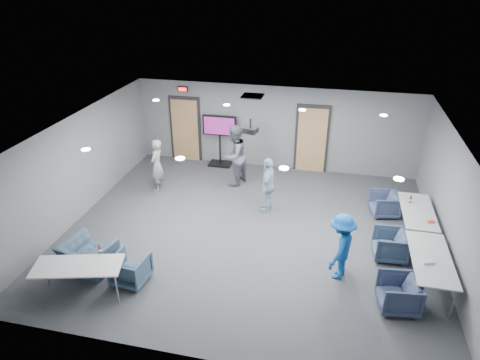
% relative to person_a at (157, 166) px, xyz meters
% --- Properties ---
extents(floor, '(9.00, 9.00, 0.00)m').
position_rel_person_a_xyz_m(floor, '(3.07, -1.60, -0.79)').
color(floor, '#373A3E').
rests_on(floor, ground).
extents(ceiling, '(9.00, 9.00, 0.00)m').
position_rel_person_a_xyz_m(ceiling, '(3.07, -1.60, 1.91)').
color(ceiling, silver).
rests_on(ceiling, wall_back).
extents(wall_back, '(9.00, 0.02, 2.70)m').
position_rel_person_a_xyz_m(wall_back, '(3.07, 2.40, 0.56)').
color(wall_back, slate).
rests_on(wall_back, floor).
extents(wall_front, '(9.00, 0.02, 2.70)m').
position_rel_person_a_xyz_m(wall_front, '(3.07, -5.60, 0.56)').
color(wall_front, slate).
rests_on(wall_front, floor).
extents(wall_left, '(0.02, 8.00, 2.70)m').
position_rel_person_a_xyz_m(wall_left, '(-1.43, -1.60, 0.56)').
color(wall_left, slate).
rests_on(wall_left, floor).
extents(wall_right, '(0.02, 8.00, 2.70)m').
position_rel_person_a_xyz_m(wall_right, '(7.57, -1.60, 0.56)').
color(wall_right, slate).
rests_on(wall_right, floor).
extents(door_left, '(1.06, 0.17, 2.24)m').
position_rel_person_a_xyz_m(door_left, '(0.07, 2.36, 0.27)').
color(door_left, black).
rests_on(door_left, wall_back).
extents(door_right, '(1.06, 0.17, 2.24)m').
position_rel_person_a_xyz_m(door_right, '(4.27, 2.36, 0.27)').
color(door_right, black).
rests_on(door_right, wall_back).
extents(exit_sign, '(0.32, 0.08, 0.16)m').
position_rel_person_a_xyz_m(exit_sign, '(0.07, 2.34, 1.66)').
color(exit_sign, black).
rests_on(exit_sign, wall_back).
extents(hvac_diffuser, '(0.60, 0.60, 0.03)m').
position_rel_person_a_xyz_m(hvac_diffuser, '(2.57, 1.20, 1.89)').
color(hvac_diffuser, black).
rests_on(hvac_diffuser, ceiling).
extents(downlights, '(6.18, 3.78, 0.02)m').
position_rel_person_a_xyz_m(downlights, '(3.07, -1.60, 1.89)').
color(downlights, white).
rests_on(downlights, ceiling).
extents(person_a, '(0.39, 0.59, 1.59)m').
position_rel_person_a_xyz_m(person_a, '(0.00, 0.00, 0.00)').
color(person_a, gray).
rests_on(person_a, floor).
extents(person_b, '(0.98, 1.10, 1.87)m').
position_rel_person_a_xyz_m(person_b, '(2.10, 0.88, 0.14)').
color(person_b, slate).
rests_on(person_b, floor).
extents(person_c, '(0.45, 0.94, 1.55)m').
position_rel_person_a_xyz_m(person_c, '(3.35, -0.46, -0.02)').
color(person_c, '#9BB3C7').
rests_on(person_c, floor).
extents(person_d, '(0.85, 1.11, 1.51)m').
position_rel_person_a_xyz_m(person_d, '(5.28, -2.86, -0.04)').
color(person_d, '#164B93').
rests_on(person_d, floor).
extents(chair_right_a, '(0.83, 0.81, 0.64)m').
position_rel_person_a_xyz_m(chair_right_a, '(6.42, 0.00, -0.47)').
color(chair_right_a, '#3A4665').
rests_on(chair_right_a, floor).
extents(chair_right_b, '(0.78, 0.76, 0.67)m').
position_rel_person_a_xyz_m(chair_right_b, '(6.40, -1.93, -0.46)').
color(chair_right_b, '#36465D').
rests_on(chair_right_b, floor).
extents(chair_right_c, '(0.84, 0.82, 0.68)m').
position_rel_person_a_xyz_m(chair_right_c, '(6.42, -3.58, -0.45)').
color(chair_right_c, '#353F5C').
rests_on(chair_right_c, floor).
extents(chair_front_a, '(0.76, 0.78, 0.65)m').
position_rel_person_a_xyz_m(chair_front_a, '(1.04, -4.00, -0.47)').
color(chair_front_a, '#384E62').
rests_on(chair_front_a, floor).
extents(chair_front_b, '(1.24, 1.14, 0.69)m').
position_rel_person_a_xyz_m(chair_front_b, '(-0.03, -3.83, -0.45)').
color(chair_front_b, '#364B5D').
rests_on(chair_front_b, floor).
extents(table_right_a, '(0.75, 1.79, 0.73)m').
position_rel_person_a_xyz_m(table_right_a, '(7.07, -0.90, -0.11)').
color(table_right_a, silver).
rests_on(table_right_a, floor).
extents(table_right_b, '(0.78, 1.87, 0.73)m').
position_rel_person_a_xyz_m(table_right_b, '(7.07, -2.80, -0.11)').
color(table_right_b, silver).
rests_on(table_right_b, floor).
extents(table_front_left, '(1.84, 1.13, 0.73)m').
position_rel_person_a_xyz_m(table_front_left, '(0.25, -4.60, -0.11)').
color(table_front_left, silver).
rests_on(table_front_left, floor).
extents(bottle_front, '(0.06, 0.06, 0.23)m').
position_rel_person_a_xyz_m(bottle_front, '(0.48, -4.13, 0.02)').
color(bottle_front, '#54220E').
rests_on(bottle_front, table_front_left).
extents(bottle_right, '(0.06, 0.06, 0.22)m').
position_rel_person_a_xyz_m(bottle_right, '(6.92, -0.54, 0.02)').
color(bottle_right, '#54220E').
rests_on(bottle_right, table_right_a).
extents(snack_box, '(0.17, 0.12, 0.03)m').
position_rel_person_a_xyz_m(snack_box, '(7.27, -1.39, -0.05)').
color(snack_box, '#B34A2C').
rests_on(snack_box, table_right_a).
extents(wrapper, '(0.26, 0.22, 0.05)m').
position_rel_person_a_xyz_m(wrapper, '(6.96, -2.98, -0.04)').
color(wrapper, silver).
rests_on(wrapper, table_right_b).
extents(tv_stand, '(1.11, 0.53, 1.71)m').
position_rel_person_a_xyz_m(tv_stand, '(1.31, 2.15, 0.17)').
color(tv_stand, black).
rests_on(tv_stand, floor).
extents(projector, '(0.38, 0.35, 0.35)m').
position_rel_person_a_xyz_m(projector, '(2.92, -0.80, 1.61)').
color(projector, black).
rests_on(projector, ceiling).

